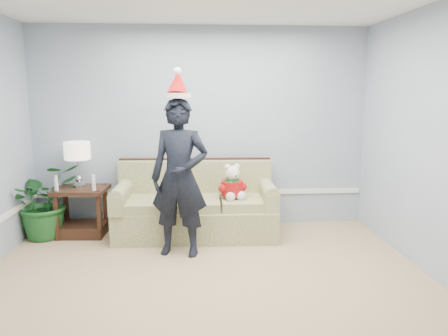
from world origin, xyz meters
TOP-DOWN VIEW (x-y plane):
  - room_shell at (0.00, 0.00)m, footprint 4.54×5.04m
  - wainscot_trim at (-1.18, 1.18)m, footprint 4.49×4.99m
  - sofa at (-0.09, 2.07)m, footprint 2.06×0.94m
  - side_table at (-1.55, 2.15)m, footprint 0.68×0.58m
  - table_lamp at (-1.59, 2.22)m, footprint 0.33×0.33m
  - candle_pair at (-1.58, 1.98)m, footprint 0.50×0.05m
  - houseplant at (-2.00, 2.09)m, footprint 1.13×1.13m
  - man at (-0.27, 1.38)m, footprint 0.73×0.56m
  - santa_hat at (-0.27, 1.40)m, footprint 0.33×0.36m
  - teddy_bear at (0.37, 1.94)m, footprint 0.35×0.35m

SIDE VIEW (x-z plane):
  - side_table at x=-1.55m, z-range -0.07..0.55m
  - sofa at x=-0.09m, z-range -0.14..0.81m
  - wainscot_trim at x=-1.18m, z-range 0.42..0.48m
  - houseplant at x=-2.00m, z-range 0.00..0.95m
  - teddy_bear at x=0.37m, z-range 0.44..0.89m
  - candle_pair at x=-1.58m, z-range 0.62..0.81m
  - man at x=-0.27m, z-range 0.00..1.78m
  - table_lamp at x=-1.59m, z-range 0.78..1.36m
  - room_shell at x=0.00m, z-range -0.02..2.72m
  - santa_hat at x=-0.27m, z-range 1.74..2.08m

